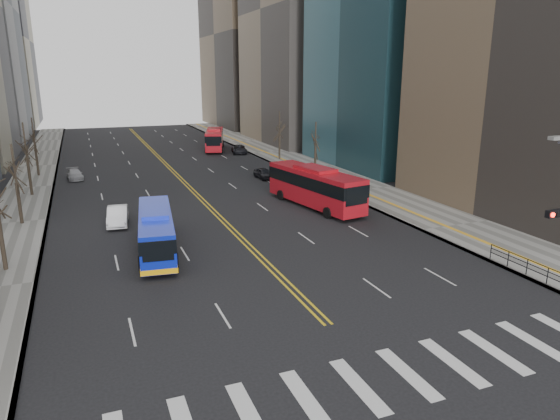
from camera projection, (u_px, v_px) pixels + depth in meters
ground at (384, 379)px, 20.68m from camera, size 220.00×220.00×0.00m
sidewalk_right at (309, 167)px, 67.23m from camera, size 7.00×130.00×0.15m
sidewalk_left at (30, 188)px, 55.09m from camera, size 5.00×130.00×0.15m
crosswalk at (384, 379)px, 20.68m from camera, size 26.70×4.00×0.01m
centerline at (166, 164)px, 69.96m from camera, size 0.55×100.00×0.01m
pedestrian_railing at (527, 264)px, 30.94m from camera, size 0.06×6.06×1.02m
street_trees at (122, 153)px, 47.79m from camera, size 35.20×47.20×7.60m
blue_bus at (156, 230)px, 35.09m from camera, size 3.52×10.82×3.13m
red_bus_near at (315, 185)px, 47.05m from camera, size 4.87×12.46×3.83m
red_bus_far at (215, 138)px, 82.55m from camera, size 5.69×11.49×3.56m
car_white at (118, 216)px, 41.80m from camera, size 2.11×4.72×1.51m
car_dark_mid at (264, 173)px, 60.10m from camera, size 1.70×3.84×1.28m
car_silver at (75, 174)px, 59.71m from camera, size 2.14×4.29×1.20m
car_dark_far at (239, 149)px, 79.27m from camera, size 3.06×5.03×1.30m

